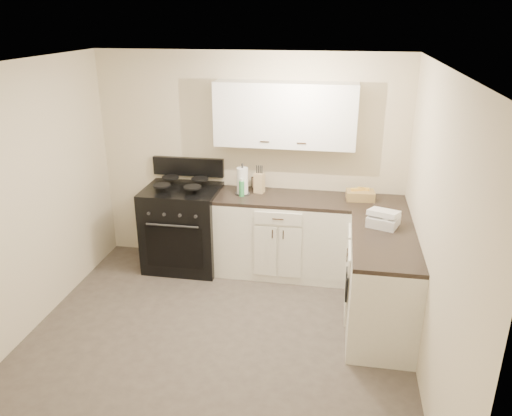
% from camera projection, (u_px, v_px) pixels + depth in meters
% --- Properties ---
extents(floor, '(3.60, 3.60, 0.00)m').
position_uv_depth(floor, '(215.00, 343.00, 4.66)').
color(floor, '#473F38').
rests_on(floor, ground).
extents(ceiling, '(3.60, 3.60, 0.00)m').
position_uv_depth(ceiling, '(205.00, 66.00, 3.74)').
color(ceiling, white).
rests_on(ceiling, wall_back).
extents(wall_back, '(3.60, 0.00, 3.60)m').
position_uv_depth(wall_back, '(250.00, 161.00, 5.85)').
color(wall_back, beige).
rests_on(wall_back, ground).
extents(wall_right, '(0.00, 3.60, 3.60)m').
position_uv_depth(wall_right, '(433.00, 235.00, 3.91)').
color(wall_right, beige).
rests_on(wall_right, ground).
extents(wall_left, '(0.00, 3.60, 3.60)m').
position_uv_depth(wall_left, '(17.00, 206.00, 4.49)').
color(wall_left, beige).
rests_on(wall_left, ground).
extents(wall_front, '(3.60, 0.00, 3.60)m').
position_uv_depth(wall_front, '(121.00, 353.00, 2.55)').
color(wall_front, beige).
rests_on(wall_front, ground).
extents(base_cabinets_back, '(1.55, 0.60, 0.90)m').
position_uv_depth(base_cabinets_back, '(281.00, 236.00, 5.80)').
color(base_cabinets_back, white).
rests_on(base_cabinets_back, floor).
extents(base_cabinets_right, '(0.60, 1.90, 0.90)m').
position_uv_depth(base_cabinets_right, '(379.00, 270.00, 5.03)').
color(base_cabinets_right, white).
rests_on(base_cabinets_right, floor).
extents(countertop_back, '(1.55, 0.60, 0.04)m').
position_uv_depth(countertop_back, '(282.00, 199.00, 5.63)').
color(countertop_back, black).
rests_on(countertop_back, base_cabinets_back).
extents(countertop_right, '(0.60, 1.90, 0.04)m').
position_uv_depth(countertop_right, '(383.00, 228.00, 4.86)').
color(countertop_right, black).
rests_on(countertop_right, base_cabinets_right).
extents(upper_cabinets, '(1.55, 0.30, 0.70)m').
position_uv_depth(upper_cabinets, '(285.00, 115.00, 5.43)').
color(upper_cabinets, white).
rests_on(upper_cabinets, wall_back).
extents(stove, '(0.86, 0.74, 1.05)m').
position_uv_depth(stove, '(184.00, 230.00, 5.96)').
color(stove, black).
rests_on(stove, floor).
extents(knife_block, '(0.12, 0.12, 0.23)m').
position_uv_depth(knife_block, '(259.00, 183.00, 5.72)').
color(knife_block, '#D5BB83').
rests_on(knife_block, countertop_back).
extents(paper_towel, '(0.13, 0.13, 0.31)m').
position_uv_depth(paper_towel, '(242.00, 181.00, 5.66)').
color(paper_towel, white).
rests_on(paper_towel, countertop_back).
extents(soap_bottle, '(0.07, 0.07, 0.18)m').
position_uv_depth(soap_bottle, '(242.00, 189.00, 5.61)').
color(soap_bottle, '#3EA359').
rests_on(soap_bottle, countertop_back).
extents(picture_frame, '(0.11, 0.07, 0.14)m').
position_uv_depth(picture_frame, '(256.00, 182.00, 5.89)').
color(picture_frame, black).
rests_on(picture_frame, countertop_back).
extents(wicker_basket, '(0.32, 0.23, 0.10)m').
position_uv_depth(wicker_basket, '(360.00, 195.00, 5.52)').
color(wicker_basket, '#A6844E').
rests_on(wicker_basket, countertop_right).
extents(countertop_grill, '(0.35, 0.34, 0.10)m').
position_uv_depth(countertop_grill, '(383.00, 221.00, 4.84)').
color(countertop_grill, white).
rests_on(countertop_grill, countertop_right).
extents(glass_jar, '(0.09, 0.09, 0.13)m').
position_uv_depth(glass_jar, '(385.00, 222.00, 4.77)').
color(glass_jar, silver).
rests_on(glass_jar, countertop_right).
extents(oven_mitt_near, '(0.02, 0.14, 0.24)m').
position_uv_depth(oven_mitt_near, '(347.00, 287.00, 4.62)').
color(oven_mitt_near, black).
rests_on(oven_mitt_near, base_cabinets_right).
extents(oven_mitt_far, '(0.02, 0.15, 0.26)m').
position_uv_depth(oven_mitt_far, '(347.00, 282.00, 4.67)').
color(oven_mitt_far, black).
rests_on(oven_mitt_far, base_cabinets_right).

